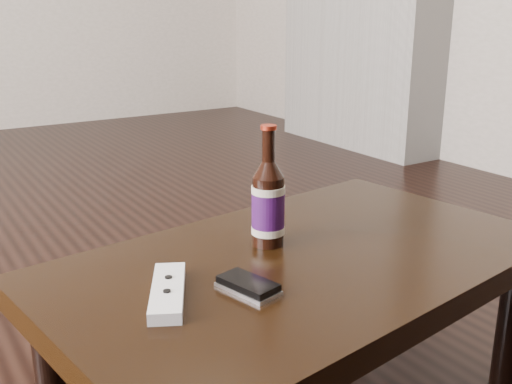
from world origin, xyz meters
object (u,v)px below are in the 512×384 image
beer_bottle (268,204)px  phone (248,286)px  remote (168,292)px  coffee_table (303,278)px

beer_bottle → phone: 0.24m
beer_bottle → remote: (-0.28, -0.11, -0.08)m
coffee_table → remote: bearing=-175.2°
beer_bottle → phone: size_ratio=2.05×
phone → remote: 0.14m
beer_bottle → phone: (-0.15, -0.16, -0.08)m
remote → phone: bearing=6.2°
coffee_table → remote: 0.32m
phone → beer_bottle: bearing=33.3°
remote → coffee_table: bearing=32.1°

